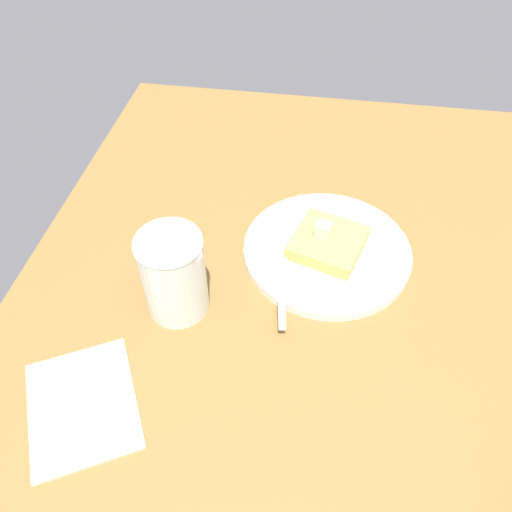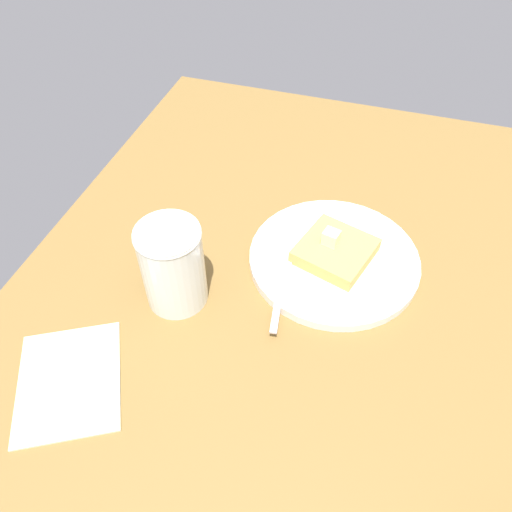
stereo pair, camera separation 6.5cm
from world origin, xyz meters
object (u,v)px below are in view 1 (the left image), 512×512
(fork, at_px, (280,274))
(syrup_jar, at_px, (174,278))
(plate, at_px, (327,250))
(napkin, at_px, (83,405))

(fork, height_order, syrup_jar, syrup_jar)
(plate, xyz_separation_m, syrup_jar, (-0.12, 0.19, 0.05))
(fork, relative_size, napkin, 1.11)
(plate, bearing_deg, syrup_jar, 123.09)
(plate, height_order, napkin, plate)
(plate, height_order, syrup_jar, syrup_jar)
(plate, xyz_separation_m, fork, (-0.06, 0.06, 0.01))
(fork, bearing_deg, syrup_jar, 115.54)
(fork, bearing_deg, napkin, 137.58)
(plate, bearing_deg, napkin, 137.11)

